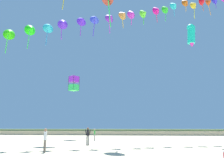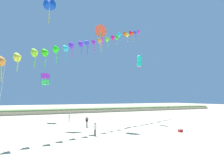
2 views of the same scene
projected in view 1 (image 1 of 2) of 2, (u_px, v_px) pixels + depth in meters
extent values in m
cube|color=#BFAE8B|center=(136.00, 133.00, 54.68)|extent=(120.00, 8.06, 0.91)
cube|color=#6B844C|center=(136.00, 130.00, 54.80)|extent=(120.00, 6.85, 0.52)
cylinder|color=gray|center=(95.00, 138.00, 31.52)|extent=(0.11, 0.11, 0.78)
cylinder|color=gray|center=(94.00, 138.00, 31.38)|extent=(0.11, 0.11, 0.78)
cylinder|color=green|center=(95.00, 132.00, 31.58)|extent=(0.21, 0.21, 0.55)
cylinder|color=green|center=(95.00, 132.00, 31.77)|extent=(0.09, 0.19, 0.52)
cylinder|color=green|center=(94.00, 132.00, 31.42)|extent=(0.09, 0.19, 0.52)
sphere|color=tan|center=(95.00, 129.00, 31.66)|extent=(0.21, 0.21, 0.21)
cylinder|color=gray|center=(87.00, 140.00, 23.73)|extent=(0.13, 0.13, 0.87)
cylinder|color=gray|center=(88.00, 140.00, 23.73)|extent=(0.13, 0.13, 0.87)
cylinder|color=black|center=(88.00, 133.00, 23.88)|extent=(0.23, 0.23, 0.62)
cylinder|color=black|center=(86.00, 132.00, 23.90)|extent=(0.21, 0.10, 0.59)
cylinder|color=black|center=(90.00, 132.00, 23.88)|extent=(0.21, 0.10, 0.59)
sphere|color=brown|center=(88.00, 128.00, 23.97)|extent=(0.24, 0.24, 0.24)
cylinder|color=#726656|center=(44.00, 146.00, 16.86)|extent=(0.12, 0.12, 0.83)
cylinder|color=#726656|center=(45.00, 146.00, 16.74)|extent=(0.12, 0.12, 0.83)
cylinder|color=white|center=(45.00, 136.00, 16.95)|extent=(0.22, 0.22, 0.59)
cylinder|color=white|center=(45.00, 135.00, 17.11)|extent=(0.19, 0.20, 0.56)
cylinder|color=white|center=(46.00, 135.00, 16.80)|extent=(0.19, 0.20, 0.56)
sphere|color=#9E7051|center=(46.00, 130.00, 17.03)|extent=(0.23, 0.23, 0.23)
cone|color=#2AD70F|center=(9.00, 33.00, 22.69)|extent=(1.36, 1.28, 1.16)
cylinder|color=#39E54A|center=(7.00, 44.00, 22.40)|extent=(0.23, 0.14, 1.82)
cone|color=#1AF015|center=(31.00, 29.00, 23.77)|extent=(1.29, 1.27, 1.11)
cylinder|color=#39E55E|center=(29.00, 40.00, 23.47)|extent=(0.17, 0.15, 1.90)
cone|color=#24BCD3|center=(49.00, 27.00, 24.47)|extent=(1.42, 1.37, 1.21)
cylinder|color=#39A4E5|center=(47.00, 37.00, 24.18)|extent=(0.09, 0.28, 1.85)
cone|color=#5A29E1|center=(63.00, 23.00, 25.53)|extent=(1.31, 1.15, 1.12)
cylinder|color=#9139E5|center=(61.00, 32.00, 25.25)|extent=(0.17, 0.12, 1.70)
cone|color=#5B25EC|center=(82.00, 20.00, 26.56)|extent=(1.42, 1.37, 1.22)
cylinder|color=#9139E5|center=(81.00, 29.00, 26.28)|extent=(0.18, 0.12, 1.68)
cone|color=blue|center=(95.00, 18.00, 27.29)|extent=(1.40, 1.33, 1.22)
cylinder|color=#4F39E5|center=(94.00, 28.00, 26.98)|extent=(0.30, 0.19, 2.01)
cone|color=purple|center=(111.00, 17.00, 28.31)|extent=(1.42, 1.39, 1.22)
cylinder|color=#C339E5|center=(109.00, 26.00, 28.02)|extent=(0.17, 0.25, 1.82)
cone|color=#D18A3D|center=(124.00, 14.00, 29.24)|extent=(1.41, 1.38, 1.21)
cylinder|color=gold|center=(123.00, 22.00, 28.98)|extent=(0.18, 0.24, 1.55)
cone|color=#BB2FC8|center=(132.00, 14.00, 30.38)|extent=(1.33, 1.20, 1.13)
cylinder|color=#E539CA|center=(131.00, 20.00, 30.13)|extent=(0.13, 0.23, 1.36)
cone|color=#5AE82C|center=(144.00, 13.00, 31.19)|extent=(1.29, 1.26, 1.10)
cylinder|color=#39E539|center=(144.00, 19.00, 30.93)|extent=(0.15, 0.20, 1.45)
cone|color=#EC1194|center=(157.00, 10.00, 32.12)|extent=(1.31, 1.19, 1.11)
cylinder|color=#E53976|center=(157.00, 17.00, 31.85)|extent=(0.19, 0.19, 1.65)
cone|color=#27D525|center=(166.00, 9.00, 32.79)|extent=(1.31, 1.19, 1.11)
cylinder|color=#39E560|center=(166.00, 16.00, 32.51)|extent=(0.25, 0.17, 1.69)
cone|color=#21CCD4|center=(175.00, 5.00, 34.01)|extent=(1.33, 1.19, 1.13)
cylinder|color=#39B5E5|center=(174.00, 11.00, 33.75)|extent=(0.16, 0.23, 1.54)
cone|color=#C45310|center=(186.00, 2.00, 34.66)|extent=(1.36, 1.25, 1.18)
cylinder|color=gold|center=(186.00, 7.00, 34.41)|extent=(0.10, 0.08, 1.37)
cone|color=yellow|center=(194.00, 4.00, 35.76)|extent=(1.33, 1.18, 1.14)
cylinder|color=yellow|center=(194.00, 12.00, 35.43)|extent=(0.17, 0.14, 2.16)
cone|color=red|center=(203.00, 1.00, 36.93)|extent=(1.33, 1.25, 1.13)
cylinder|color=#E55739|center=(203.00, 7.00, 36.67)|extent=(0.20, 0.09, 1.50)
cone|color=#D54B17|center=(209.00, 2.00, 37.52)|extent=(1.38, 1.36, 1.18)
cylinder|color=orange|center=(209.00, 9.00, 37.19)|extent=(0.32, 0.17, 2.17)
cone|color=#3432E8|center=(216.00, 0.00, 38.41)|extent=(1.39, 1.31, 1.22)
cylinder|color=#6439E5|center=(216.00, 5.00, 38.16)|extent=(0.17, 0.18, 1.37)
cylinder|color=#2DE55B|center=(109.00, 12.00, 25.72)|extent=(0.37, 0.28, 3.36)
cube|color=#37E963|center=(74.00, 88.00, 36.92)|extent=(1.64, 1.64, 0.95)
cube|color=#AA2DE5|center=(74.00, 79.00, 37.18)|extent=(1.64, 1.64, 0.95)
cylinder|color=black|center=(79.00, 84.00, 37.12)|extent=(0.04, 0.04, 2.28)
cylinder|color=black|center=(74.00, 84.00, 37.87)|extent=(0.04, 0.04, 2.28)
cylinder|color=black|center=(68.00, 83.00, 36.98)|extent=(0.04, 0.04, 2.28)
cylinder|color=black|center=(73.00, 82.00, 36.23)|extent=(0.04, 0.04, 2.28)
cylinder|color=#18E2BA|center=(191.00, 35.00, 26.04)|extent=(1.04, 0.93, 1.97)
sphere|color=#18E2BA|center=(191.00, 28.00, 26.21)|extent=(0.84, 0.84, 0.84)
cone|color=#E52DA8|center=(192.00, 44.00, 25.83)|extent=(0.82, 0.82, 0.64)
sphere|color=black|center=(191.00, 26.00, 26.26)|extent=(0.18, 0.18, 0.18)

